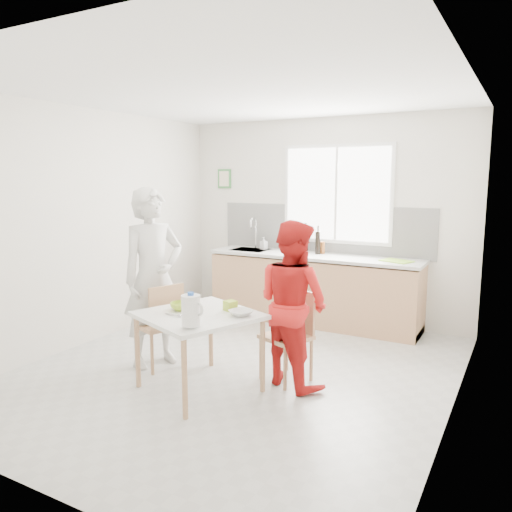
{
  "coord_description": "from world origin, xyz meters",
  "views": [
    {
      "loc": [
        2.46,
        -4.06,
        1.91
      ],
      "look_at": [
        0.11,
        0.2,
        1.15
      ],
      "focal_mm": 35.0,
      "sensor_mm": 36.0,
      "label": 1
    }
  ],
  "objects_px": {
    "person_white": "(153,278)",
    "bowl_green": "(182,306)",
    "chair_far": "(291,331)",
    "wine_bottle_b": "(318,243)",
    "wine_bottle_a": "(306,240)",
    "milk_jug": "(191,310)",
    "dining_table": "(199,321)",
    "chair_left": "(162,322)",
    "person_red": "(293,303)",
    "bowl_white": "(241,313)"
  },
  "relations": [
    {
      "from": "person_white",
      "to": "bowl_green",
      "type": "bearing_deg",
      "value": -94.57
    },
    {
      "from": "chair_far",
      "to": "wine_bottle_b",
      "type": "xyz_separation_m",
      "value": [
        -0.51,
        1.91,
        0.6
      ]
    },
    {
      "from": "bowl_green",
      "to": "wine_bottle_a",
      "type": "distance_m",
      "value": 2.64
    },
    {
      "from": "milk_jug",
      "to": "wine_bottle_b",
      "type": "distance_m",
      "value": 2.92
    },
    {
      "from": "dining_table",
      "to": "bowl_green",
      "type": "height_order",
      "value": "bowl_green"
    },
    {
      "from": "chair_far",
      "to": "milk_jug",
      "type": "xyz_separation_m",
      "value": [
        -0.42,
        -1.01,
        0.39
      ]
    },
    {
      "from": "bowl_green",
      "to": "wine_bottle_a",
      "type": "height_order",
      "value": "wine_bottle_a"
    },
    {
      "from": "chair_left",
      "to": "wine_bottle_b",
      "type": "distance_m",
      "value": 2.48
    },
    {
      "from": "person_white",
      "to": "person_red",
      "type": "height_order",
      "value": "person_white"
    },
    {
      "from": "bowl_green",
      "to": "chair_far",
      "type": "bearing_deg",
      "value": 36.23
    },
    {
      "from": "chair_left",
      "to": "person_red",
      "type": "relative_size",
      "value": 0.57
    },
    {
      "from": "chair_left",
      "to": "wine_bottle_b",
      "type": "height_order",
      "value": "wine_bottle_b"
    },
    {
      "from": "bowl_green",
      "to": "wine_bottle_b",
      "type": "bearing_deg",
      "value": 82.73
    },
    {
      "from": "person_white",
      "to": "bowl_green",
      "type": "xyz_separation_m",
      "value": [
        0.56,
        -0.27,
        -0.16
      ]
    },
    {
      "from": "bowl_green",
      "to": "bowl_white",
      "type": "relative_size",
      "value": 1.07
    },
    {
      "from": "person_white",
      "to": "milk_jug",
      "type": "relative_size",
      "value": 6.67
    },
    {
      "from": "milk_jug",
      "to": "wine_bottle_a",
      "type": "relative_size",
      "value": 0.85
    },
    {
      "from": "person_red",
      "to": "milk_jug",
      "type": "xyz_separation_m",
      "value": [
        -0.48,
        -0.92,
        0.09
      ]
    },
    {
      "from": "chair_left",
      "to": "bowl_white",
      "type": "xyz_separation_m",
      "value": [
        1.01,
        -0.12,
        0.26
      ]
    },
    {
      "from": "chair_left",
      "to": "bowl_white",
      "type": "distance_m",
      "value": 1.05
    },
    {
      "from": "person_red",
      "to": "milk_jug",
      "type": "relative_size",
      "value": 5.64
    },
    {
      "from": "person_red",
      "to": "wine_bottle_b",
      "type": "xyz_separation_m",
      "value": [
        -0.56,
        2.0,
        0.3
      ]
    },
    {
      "from": "chair_left",
      "to": "wine_bottle_a",
      "type": "relative_size",
      "value": 2.73
    },
    {
      "from": "person_red",
      "to": "bowl_green",
      "type": "bearing_deg",
      "value": 51.44
    },
    {
      "from": "bowl_white",
      "to": "person_white",
      "type": "bearing_deg",
      "value": 171.21
    },
    {
      "from": "bowl_green",
      "to": "wine_bottle_b",
      "type": "height_order",
      "value": "wine_bottle_b"
    },
    {
      "from": "chair_left",
      "to": "milk_jug",
      "type": "xyz_separation_m",
      "value": [
        0.84,
        -0.63,
        0.38
      ]
    },
    {
      "from": "milk_jug",
      "to": "person_red",
      "type": "bearing_deg",
      "value": 83.72
    },
    {
      "from": "milk_jug",
      "to": "dining_table",
      "type": "bearing_deg",
      "value": 139.31
    },
    {
      "from": "dining_table",
      "to": "chair_far",
      "type": "height_order",
      "value": "chair_far"
    },
    {
      "from": "bowl_green",
      "to": "bowl_white",
      "type": "distance_m",
      "value": 0.58
    },
    {
      "from": "bowl_white",
      "to": "wine_bottle_a",
      "type": "xyz_separation_m",
      "value": [
        -0.47,
        2.52,
        0.34
      ]
    },
    {
      "from": "person_white",
      "to": "person_red",
      "type": "relative_size",
      "value": 1.18
    },
    {
      "from": "chair_far",
      "to": "wine_bottle_a",
      "type": "distance_m",
      "value": 2.22
    },
    {
      "from": "dining_table",
      "to": "chair_left",
      "type": "bearing_deg",
      "value": 158.68
    },
    {
      "from": "person_white",
      "to": "bowl_green",
      "type": "relative_size",
      "value": 8.45
    },
    {
      "from": "chair_far",
      "to": "wine_bottle_b",
      "type": "distance_m",
      "value": 2.06
    },
    {
      "from": "chair_left",
      "to": "dining_table",
      "type": "bearing_deg",
      "value": 90.0
    },
    {
      "from": "person_red",
      "to": "bowl_white",
      "type": "relative_size",
      "value": 7.62
    },
    {
      "from": "bowl_green",
      "to": "person_red",
      "type": "bearing_deg",
      "value": 30.13
    },
    {
      "from": "chair_far",
      "to": "bowl_green",
      "type": "bearing_deg",
      "value": -122.45
    },
    {
      "from": "bowl_green",
      "to": "wine_bottle_a",
      "type": "xyz_separation_m",
      "value": [
        0.1,
        2.61,
        0.33
      ]
    },
    {
      "from": "milk_jug",
      "to": "wine_bottle_a",
      "type": "xyz_separation_m",
      "value": [
        -0.3,
        3.02,
        0.22
      ]
    },
    {
      "from": "bowl_white",
      "to": "chair_far",
      "type": "bearing_deg",
      "value": 63.63
    },
    {
      "from": "bowl_white",
      "to": "wine_bottle_a",
      "type": "height_order",
      "value": "wine_bottle_a"
    },
    {
      "from": "chair_far",
      "to": "wine_bottle_a",
      "type": "xyz_separation_m",
      "value": [
        -0.72,
        2.01,
        0.61
      ]
    },
    {
      "from": "chair_far",
      "to": "bowl_white",
      "type": "bearing_deg",
      "value": -95.06
    },
    {
      "from": "dining_table",
      "to": "bowl_white",
      "type": "relative_size",
      "value": 5.94
    },
    {
      "from": "chair_far",
      "to": "bowl_white",
      "type": "height_order",
      "value": "chair_far"
    },
    {
      "from": "chair_left",
      "to": "bowl_white",
      "type": "height_order",
      "value": "chair_left"
    }
  ]
}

